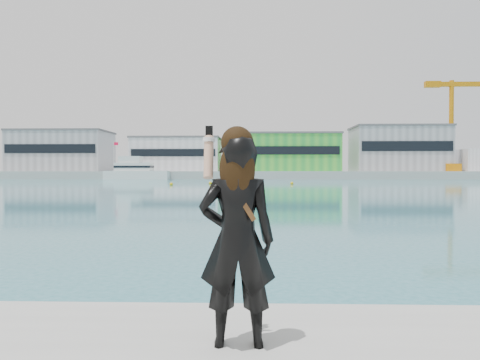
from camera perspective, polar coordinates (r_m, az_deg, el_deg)
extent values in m
cube|color=#9E9E99|center=(133.67, 1.84, 0.65)|extent=(320.00, 40.00, 2.00)
cube|color=gray|center=(142.76, -20.86, 3.22)|extent=(26.00, 16.00, 11.00)
cube|color=black|center=(135.35, -22.19, 3.56)|extent=(24.70, 0.20, 2.42)
cube|color=#59595B|center=(143.09, -20.88, 5.52)|extent=(26.52, 16.32, 0.50)
cube|color=silver|center=(133.55, -7.66, 3.00)|extent=(24.00, 15.00, 9.00)
cube|color=black|center=(126.08, -8.23, 3.32)|extent=(22.80, 0.20, 1.98)
cube|color=#59595B|center=(133.79, -7.66, 5.04)|extent=(24.48, 15.30, 0.50)
cube|color=green|center=(132.00, 5.32, 3.25)|extent=(30.00, 16.00, 10.00)
cube|color=black|center=(123.95, 5.55, 3.62)|extent=(28.50, 0.20, 2.20)
cube|color=#59595B|center=(132.30, 5.32, 5.52)|extent=(30.60, 16.32, 0.50)
cube|color=gray|center=(137.76, 18.75, 3.52)|extent=(25.00, 15.00, 12.00)
cube|color=black|center=(130.54, 19.73, 3.91)|extent=(23.75, 0.20, 2.64)
cube|color=#59595B|center=(138.17, 18.77, 6.11)|extent=(25.50, 15.30, 0.50)
cube|color=orange|center=(136.04, 24.32, 1.40)|extent=(4.00, 4.00, 2.00)
cylinder|color=orange|center=(136.64, 24.36, 6.44)|extent=(1.20, 1.20, 22.00)
cube|color=orange|center=(140.32, 26.70, 10.40)|extent=(20.00, 1.20, 1.20)
cube|color=orange|center=(136.13, 22.42, 10.72)|extent=(4.00, 1.60, 1.60)
cylinder|color=silver|center=(130.36, -15.13, 2.80)|extent=(0.16, 0.16, 8.00)
cube|color=#EA0D3A|center=(130.33, -14.88, 4.30)|extent=(1.20, 0.04, 0.80)
cylinder|color=silver|center=(126.67, 11.85, 2.87)|extent=(0.16, 0.16, 8.00)
cube|color=#EA0D3A|center=(126.92, 12.13, 4.40)|extent=(1.20, 0.04, 0.80)
cube|color=silver|center=(117.27, -12.37, 0.59)|extent=(16.18, 5.41, 2.12)
cube|color=silver|center=(117.54, -12.79, 1.58)|extent=(9.07, 4.26, 1.95)
cube|color=silver|center=(117.85, -13.20, 2.44)|extent=(5.49, 3.34, 1.59)
cube|color=black|center=(117.54, -12.79, 1.58)|extent=(9.25, 4.36, 0.53)
cylinder|color=silver|center=(117.90, -13.20, 3.26)|extent=(0.14, 0.14, 1.77)
sphere|color=gold|center=(73.74, 6.34, -0.52)|extent=(0.50, 0.50, 0.50)
sphere|color=gold|center=(74.53, -3.65, -0.50)|extent=(0.50, 0.50, 0.50)
sphere|color=gold|center=(69.26, -8.38, -0.64)|extent=(0.50, 0.50, 0.50)
imported|color=black|center=(3.57, -0.36, -7.44)|extent=(0.60, 0.41, 1.60)
sphere|color=black|center=(3.52, -0.35, 4.60)|extent=(0.25, 0.25, 0.25)
ellipsoid|color=black|center=(3.46, -0.35, 1.31)|extent=(0.27, 0.14, 0.43)
cylinder|color=tan|center=(3.64, -3.84, 2.81)|extent=(0.08, 0.19, 0.35)
cylinder|color=white|center=(3.69, -3.81, 4.94)|extent=(0.10, 0.10, 0.03)
cube|color=black|center=(3.73, -3.78, 5.72)|extent=(0.06, 0.02, 0.12)
cube|color=#4C2D14|center=(3.45, 0.15, -2.41)|extent=(0.22, 0.03, 0.33)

